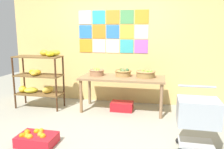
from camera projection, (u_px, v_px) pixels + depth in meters
name	position (u px, v px, depth m)	size (l,w,h in m)	color
ground	(99.00, 132.00, 3.69)	(9.35, 9.35, 0.00)	gray
back_wall_with_art	(118.00, 37.00, 5.05)	(5.01, 0.07, 2.96)	#DBB569
banana_shelf_unit	(39.00, 74.00, 4.77)	(0.98, 0.51, 1.23)	#3E2413
display_table	(122.00, 81.00, 4.58)	(1.69, 0.69, 0.71)	olive
fruit_basket_right	(123.00, 72.00, 4.63)	(0.34, 0.34, 0.17)	#9F7943
fruit_basket_back_right	(146.00, 74.00, 4.53)	(0.39, 0.39, 0.15)	olive
fruit_basket_centre	(97.00, 72.00, 4.70)	(0.31, 0.31, 0.16)	#956846
produce_crate_under_table	(122.00, 106.00, 4.68)	(0.45, 0.30, 0.18)	red
orange_crate_foreground	(36.00, 139.00, 3.27)	(0.54, 0.37, 0.21)	red
shopping_cart	(198.00, 114.00, 3.04)	(0.53, 0.45, 0.86)	black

